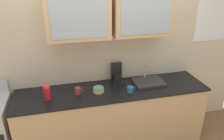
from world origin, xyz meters
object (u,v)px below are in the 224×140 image
cup_near_bowls (78,91)px  cup_near_sink (130,89)px  vase (47,92)px  bowl_stack (99,90)px  coffee_maker (117,75)px  sink_faucet (148,81)px

cup_near_bowls → cup_near_sink: bearing=-9.1°
vase → cup_near_sink: 1.10m
vase → bowl_stack: bearing=2.9°
coffee_maker → cup_near_sink: bearing=-73.1°
sink_faucet → coffee_maker: coffee_maker is taller
coffee_maker → bowl_stack: bearing=-144.4°
vase → cup_near_sink: (1.09, -0.07, -0.07)m
bowl_stack → vase: bearing=-177.1°
cup_near_sink → cup_near_bowls: bearing=170.9°
vase → cup_near_sink: bearing=-3.7°
sink_faucet → coffee_maker: bearing=163.5°
cup_near_sink → coffee_maker: bearing=106.9°
sink_faucet → cup_near_bowls: sink_faucet is taller
sink_faucet → vase: (-1.44, -0.13, 0.09)m
sink_faucet → bowl_stack: (-0.77, -0.10, 0.02)m
sink_faucet → vase: sink_faucet is taller
cup_near_bowls → sink_faucet: bearing=4.9°
bowl_stack → coffee_maker: bearing=35.6°
cup_near_bowls → coffee_maker: bearing=20.4°
sink_faucet → cup_near_sink: size_ratio=3.78×
cup_near_sink → cup_near_bowls: size_ratio=1.04×
cup_near_bowls → bowl_stack: bearing=-1.5°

